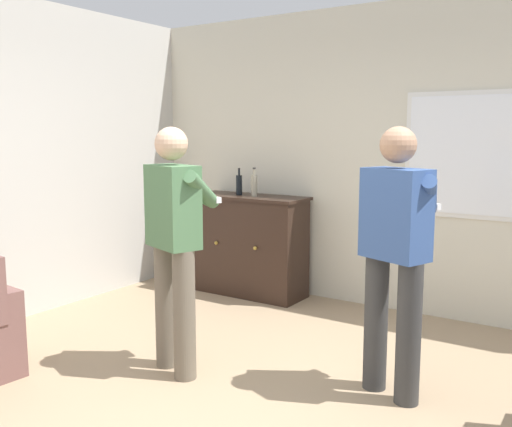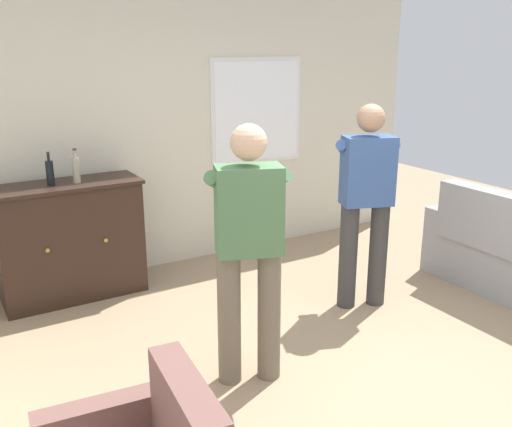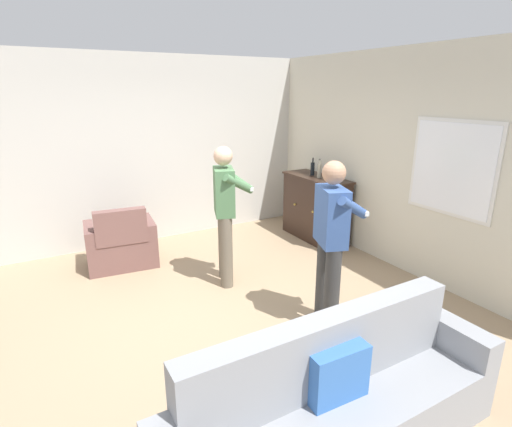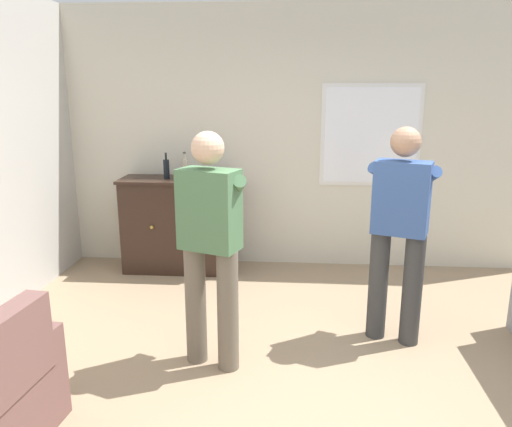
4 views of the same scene
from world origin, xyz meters
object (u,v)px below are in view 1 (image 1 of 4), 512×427
bottle_wine_green (254,185)px  bottle_liquor_amber (239,185)px  person_standing_left (175,238)px  person_standing_right (396,249)px  sideboard_cabinet (249,245)px

bottle_wine_green → bottle_liquor_amber: (-0.20, 0.03, -0.01)m
person_standing_left → bottle_liquor_amber: bearing=112.6°
person_standing_left → person_standing_right: bearing=19.0°
sideboard_cabinet → person_standing_right: bearing=-34.7°
sideboard_cabinet → person_standing_right: size_ratio=0.72×
bottle_wine_green → bottle_liquor_amber: 0.21m
sideboard_cabinet → bottle_wine_green: size_ratio=4.22×
sideboard_cabinet → person_standing_left: person_standing_left is taller
person_standing_right → person_standing_left: bearing=-161.0°
sideboard_cabinet → bottle_wine_green: bottle_wine_green is taller
bottle_liquor_amber → person_standing_right: 2.57m
bottle_liquor_amber → person_standing_right: (2.14, -1.40, -0.18)m
bottle_liquor_amber → sideboard_cabinet: bearing=2.3°
person_standing_left → person_standing_right: 1.44m
sideboard_cabinet → person_standing_right: 2.51m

